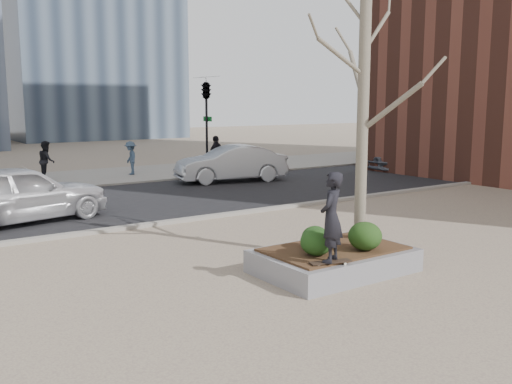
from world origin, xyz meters
TOP-DOWN VIEW (x-y plane):
  - ground at (0.00, 0.00)m, footprint 120.00×120.00m
  - street at (0.00, 10.00)m, footprint 60.00×8.00m
  - far_sidewalk at (0.00, 17.00)m, footprint 60.00×6.00m
  - planter at (1.00, 0.00)m, footprint 3.00×2.00m
  - planter_mulch at (1.00, 0.00)m, footprint 2.70×1.70m
  - sycamore_tree at (2.00, 0.30)m, footprint 2.80×2.80m
  - shrub_left at (0.34, -0.23)m, footprint 0.62×0.62m
  - shrub_middle at (0.65, 0.17)m, footprint 0.54×0.54m
  - shrub_right at (1.38, -0.47)m, footprint 0.66×0.66m
  - skateboard at (0.20, -0.78)m, footprint 0.81×0.40m
  - skateboarder at (0.20, -0.78)m, footprint 0.71×0.64m
  - police_car at (-3.08, 8.41)m, footprint 5.14×2.89m
  - car_silver at (6.28, 12.19)m, footprint 4.89×2.65m
  - car_third at (16.30, 10.94)m, footprint 5.21×2.71m
  - pedestrian_a at (-0.01, 17.19)m, footprint 0.80×0.94m
  - pedestrian_b at (3.67, 16.77)m, footprint 0.73×1.08m
  - pedestrian_c at (7.00, 14.60)m, footprint 1.14×0.77m
  - traffic_light_far at (6.50, 14.60)m, footprint 0.60×2.48m

SIDE VIEW (x-z plane):
  - ground at x=0.00m, z-range 0.00..0.00m
  - street at x=0.00m, z-range 0.00..0.02m
  - far_sidewalk at x=0.00m, z-range 0.00..0.02m
  - planter at x=1.00m, z-range 0.00..0.45m
  - planter_mulch at x=1.00m, z-range 0.45..0.49m
  - skateboard at x=0.20m, z-range 0.45..0.53m
  - shrub_middle at x=0.65m, z-range 0.49..0.94m
  - car_third at x=16.30m, z-range 0.02..1.46m
  - shrub_left at x=0.34m, z-range 0.49..1.01m
  - shrub_right at x=1.38m, z-range 0.49..1.05m
  - car_silver at x=6.28m, z-range 0.02..1.55m
  - pedestrian_b at x=3.67m, z-range 0.02..1.57m
  - police_car at x=-3.08m, z-range 0.02..1.67m
  - pedestrian_a at x=-0.01m, z-range 0.02..1.71m
  - pedestrian_c at x=7.00m, z-range 0.02..1.82m
  - skateboarder at x=0.20m, z-range 0.52..2.15m
  - traffic_light_far at x=6.50m, z-range 0.00..4.50m
  - sycamore_tree at x=2.00m, z-range 0.49..7.09m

